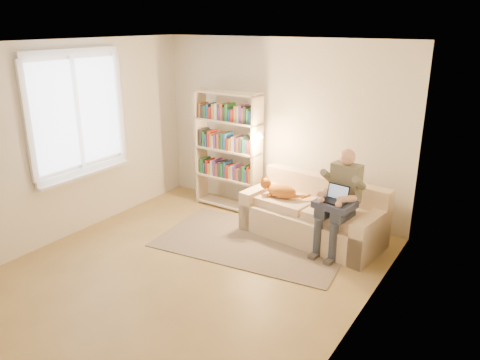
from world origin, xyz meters
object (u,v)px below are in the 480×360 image
Objects in this scene: laptop at (333,196)px; bookshelf at (228,145)px; sofa at (313,217)px; person at (340,196)px; cat at (281,190)px.

laptop is 2.04m from bookshelf.
sofa is 0.66m from person.
bookshelf reaches higher than laptop.
bookshelf is (-1.57, 0.27, 0.73)m from sofa.
laptop is (-0.05, -0.11, 0.02)m from person.
laptop is at bearing -14.85° from bookshelf.
sofa is 1.75m from bookshelf.
bookshelf is at bearing 173.83° from person.
sofa reaches higher than cat.
sofa is at bearing -8.13° from bookshelf.
person is 0.72× the size of bookshelf.
person is 0.92m from cat.
bookshelf reaches higher than cat.
laptop reaches higher than sofa.
person is (0.43, -0.20, 0.46)m from sofa.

